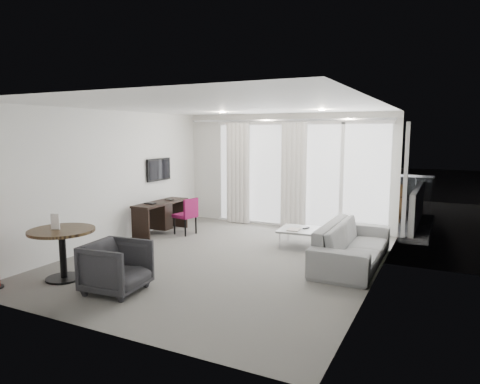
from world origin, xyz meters
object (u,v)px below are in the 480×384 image
at_px(desk_chair, 185,216).
at_px(rattan_chair_b, 390,203).
at_px(round_table, 63,254).
at_px(rattan_chair_a, 351,206).
at_px(coffee_table, 300,237).
at_px(sofa, 353,244).
at_px(desk, 161,218).
at_px(tub_armchair, 116,267).

bearing_deg(desk_chair, rattan_chair_b, 54.19).
relative_size(round_table, rattan_chair_a, 1.32).
distance_m(round_table, coffee_table, 4.23).
height_order(sofa, rattan_chair_a, rattan_chair_a).
xyz_separation_m(desk_chair, round_table, (-0.03, -3.22, -0.02)).
distance_m(desk, sofa, 4.21).
xyz_separation_m(round_table, sofa, (3.70, 2.68, -0.04)).
xyz_separation_m(coffee_table, rattan_chair_b, (1.23, 3.40, 0.27)).
distance_m(desk, round_table, 3.10).
height_order(desk_chair, tub_armchair, desk_chair).
xyz_separation_m(coffee_table, rattan_chair_a, (0.38, 2.86, 0.19)).
bearing_deg(round_table, coffee_table, 52.84).
relative_size(coffee_table, sofa, 0.32).
relative_size(desk_chair, tub_armchair, 1.03).
relative_size(desk, rattan_chair_b, 1.67).
bearing_deg(round_table, tub_armchair, -1.98).
bearing_deg(desk_chair, round_table, -79.63).
xyz_separation_m(tub_armchair, rattan_chair_b, (2.72, 6.81, 0.09)).
distance_m(round_table, tub_armchair, 1.07).
height_order(desk, sofa, desk).
bearing_deg(desk, coffee_table, 5.80).
xyz_separation_m(desk, rattan_chair_a, (3.43, 3.17, 0.02)).
bearing_deg(coffee_table, rattan_chair_a, 82.34).
xyz_separation_m(round_table, rattan_chair_b, (3.79, 6.77, 0.06)).
bearing_deg(desk_chair, coffee_table, 14.22).
xyz_separation_m(desk, rattan_chair_b, (4.28, 3.71, 0.09)).
xyz_separation_m(desk_chair, rattan_chair_a, (2.91, 3.01, -0.03)).
bearing_deg(desk, rattan_chair_b, 40.94).
bearing_deg(tub_armchair, rattan_chair_a, -22.33).
xyz_separation_m(round_table, coffee_table, (2.55, 3.37, -0.21)).
height_order(rattan_chair_a, rattan_chair_b, rattan_chair_b).
height_order(round_table, coffee_table, round_table).
bearing_deg(coffee_table, rattan_chair_b, 70.05).
bearing_deg(desk_chair, tub_armchair, -61.43).
height_order(desk_chair, rattan_chair_a, desk_chair).
xyz_separation_m(round_table, tub_armchair, (1.07, -0.04, -0.03)).
bearing_deg(rattan_chair_b, sofa, -90.36).
bearing_deg(desk_chair, desk, -152.12).
xyz_separation_m(round_table, rattan_chair_a, (2.94, 6.23, -0.02)).
bearing_deg(sofa, round_table, 125.91).
height_order(desk, rattan_chair_a, rattan_chair_a).
bearing_deg(rattan_chair_b, rattan_chair_a, -146.63).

